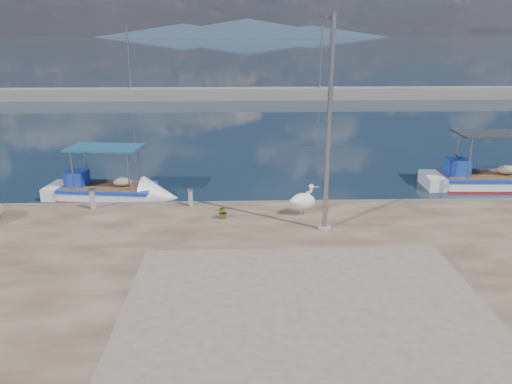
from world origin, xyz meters
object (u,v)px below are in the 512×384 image
object	(u,v)px
boat_left	(108,193)
boat_right	(487,182)
pelican	(304,201)
bollard_near	(191,197)
lamp_post	(328,134)

from	to	relation	value
boat_left	boat_right	size ratio (longest dim) A/B	0.91
boat_left	pelican	size ratio (longest dim) A/B	4.72
boat_right	bollard_near	bearing A→B (deg)	-162.39
boat_left	bollard_near	xyz separation A→B (m)	(3.90, -2.66, 0.67)
boat_left	pelican	world-z (taller)	boat_left
bollard_near	boat_right	bearing A→B (deg)	15.15
boat_left	lamp_post	size ratio (longest dim) A/B	0.81
boat_left	bollard_near	size ratio (longest dim) A/B	8.22
pelican	bollard_near	xyz separation A→B (m)	(-4.24, 1.10, -0.16)
boat_right	bollard_near	distance (m)	13.99
pelican	bollard_near	world-z (taller)	pelican
pelican	lamp_post	world-z (taller)	lamp_post
bollard_near	pelican	bearing A→B (deg)	-14.53
pelican	boat_left	bearing A→B (deg)	136.29
boat_left	boat_right	distance (m)	17.41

